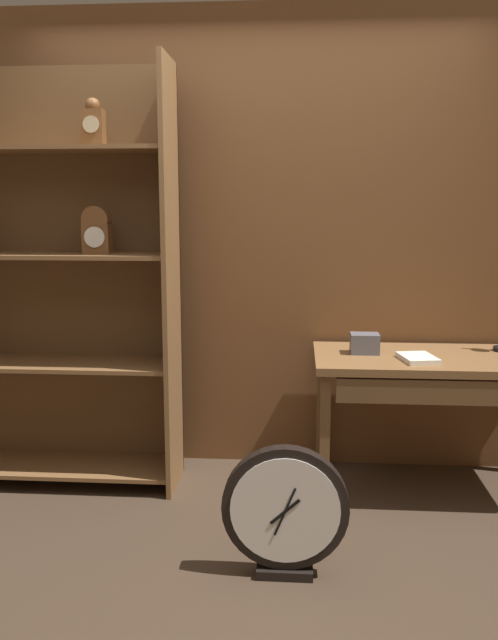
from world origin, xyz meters
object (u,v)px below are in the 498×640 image
Objects in this scene: bookshelf at (35,285)px; round_clock_large at (285,511)px; open_repair_manual at (418,358)px; workbench at (441,373)px; toolbox_small at (365,343)px.

round_clock_large is at bearing -33.69° from bookshelf.
round_clock_large is (1.37, -0.92, -0.80)m from bookshelf.
bookshelf reaches higher than open_repair_manual.
open_repair_manual reaches higher than workbench.
toolbox_small is 0.30m from open_repair_manual.
workbench is 5.94× the size of open_repair_manual.
workbench is at bearing 21.71° from open_repair_manual.
toolbox_small reaches higher than open_repair_manual.
bookshelf is 2.20m from workbench.
workbench is 1.23m from round_clock_large.
round_clock_large is at bearing -132.30° from workbench.
workbench is 0.19m from open_repair_manual.
toolbox_small reaches higher than round_clock_large.
toolbox_small is (-0.39, 0.06, 0.14)m from workbench.
toolbox_small is 0.68× the size of open_repair_manual.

